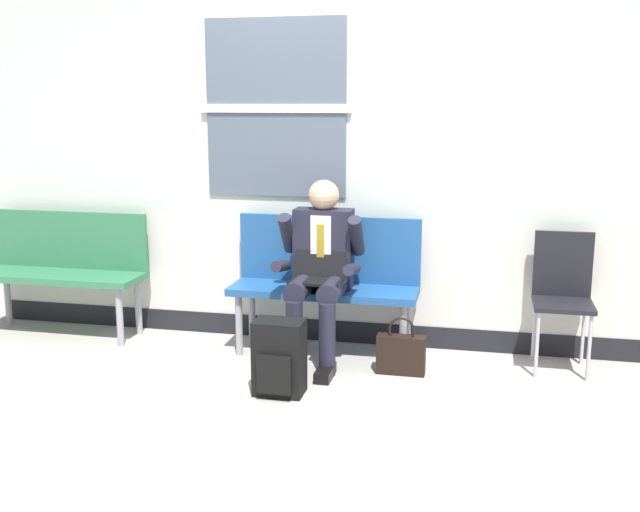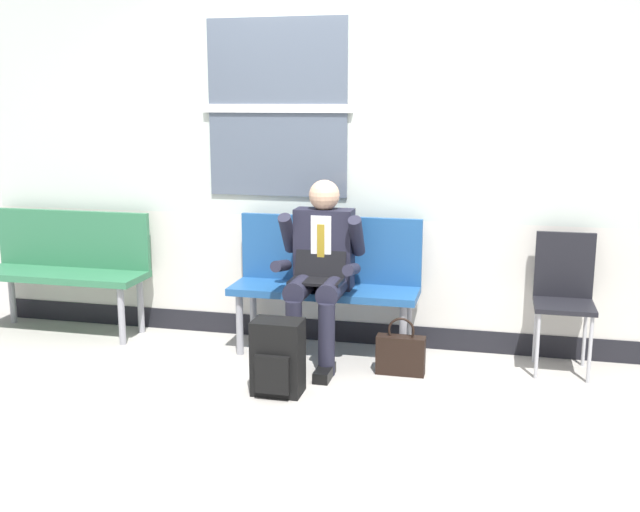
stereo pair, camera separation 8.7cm
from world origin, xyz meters
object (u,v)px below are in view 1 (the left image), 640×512
(bench_empty, at_px, (64,263))
(person_seated, at_px, (320,267))
(backpack, at_px, (279,358))
(handbag, at_px, (401,353))
(bench_with_person, at_px, (326,275))
(folding_chair, at_px, (563,288))

(bench_empty, bearing_deg, person_seated, -5.62)
(bench_empty, xyz_separation_m, backpack, (1.94, -0.85, -0.32))
(backpack, xyz_separation_m, handbag, (0.69, 0.50, -0.09))
(bench_with_person, distance_m, bench_empty, 2.05)
(bench_empty, bearing_deg, handbag, -7.58)
(bench_with_person, bearing_deg, backpack, -97.21)
(backpack, height_order, folding_chair, folding_chair)
(folding_chair, bearing_deg, handbag, -160.22)
(folding_chair, bearing_deg, bench_with_person, -179.48)
(bench_with_person, height_order, bench_empty, bench_with_person)
(bench_empty, distance_m, backpack, 2.15)
(backpack, bearing_deg, folding_chair, 27.02)
(person_seated, xyz_separation_m, folding_chair, (1.60, 0.22, -0.11))
(person_seated, bearing_deg, bench_with_person, 90.00)
(person_seated, bearing_deg, handbag, -14.36)
(person_seated, relative_size, folding_chair, 1.36)
(handbag, bearing_deg, person_seated, 165.64)
(person_seated, distance_m, backpack, 0.79)
(bench_with_person, xyz_separation_m, backpack, (-0.11, -0.86, -0.33))
(folding_chair, bearing_deg, bench_empty, -179.72)
(bench_with_person, height_order, handbag, bench_with_person)
(handbag, bearing_deg, folding_chair, 19.78)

